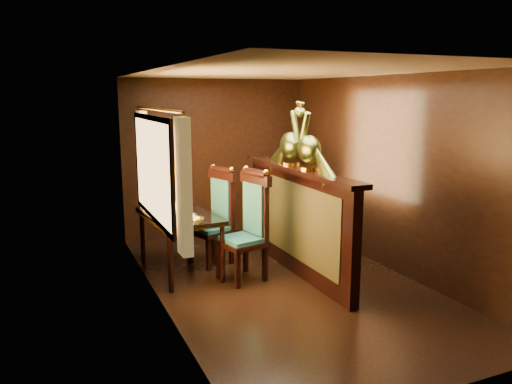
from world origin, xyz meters
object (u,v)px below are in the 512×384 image
at_px(dining_table, 179,219).
at_px(peacock_left, 309,137).
at_px(peacock_right, 291,134).
at_px(chair_left, 250,222).
at_px(chair_right, 218,212).

distance_m(dining_table, peacock_left, 1.93).
height_order(peacock_left, peacock_right, peacock_right).
bearing_deg(peacock_left, peacock_right, 90.00).
bearing_deg(chair_left, chair_right, 89.25).
xyz_separation_m(chair_left, chair_right, (-0.16, 0.73, -0.03)).
distance_m(dining_table, chair_left, 0.92).
xyz_separation_m(chair_left, peacock_right, (0.63, 0.17, 1.05)).
bearing_deg(dining_table, chair_right, 13.81).
relative_size(chair_left, chair_right, 1.04).
relative_size(chair_left, peacock_right, 1.71).
bearing_deg(chair_left, peacock_left, -39.01).
xyz_separation_m(dining_table, peacock_left, (1.38, -0.84, 1.06)).
height_order(chair_left, chair_right, chair_left).
bearing_deg(peacock_left, dining_table, 148.56).
height_order(chair_left, peacock_left, peacock_left).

